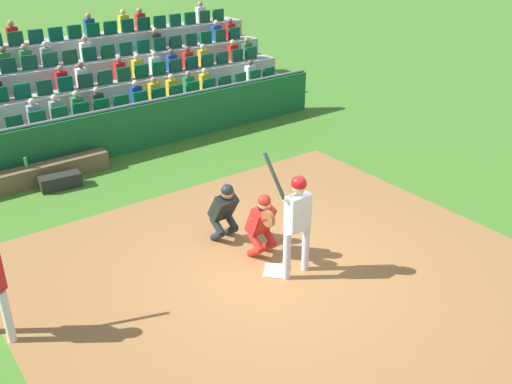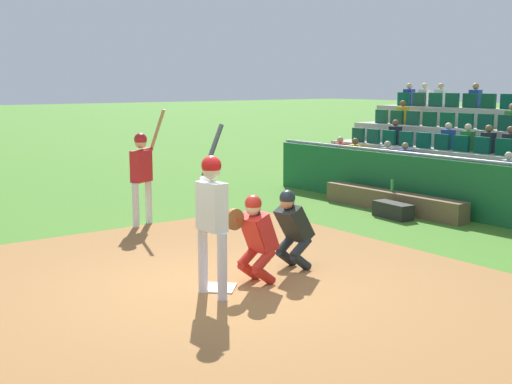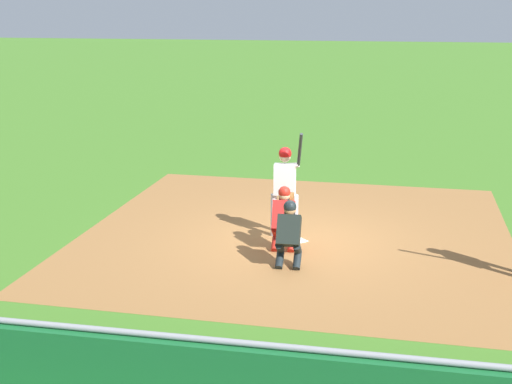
{
  "view_description": "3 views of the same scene",
  "coord_description": "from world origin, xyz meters",
  "views": [
    {
      "loc": [
        5.42,
        6.54,
        5.72
      ],
      "look_at": [
        -0.35,
        -1.07,
        1.05
      ],
      "focal_mm": 40.2,
      "sensor_mm": 36.0,
      "label": 1
    },
    {
      "loc": [
        -7.31,
        4.99,
        2.81
      ],
      "look_at": [
        0.16,
        -0.78,
        1.26
      ],
      "focal_mm": 46.68,
      "sensor_mm": 36.0,
      "label": 2
    },
    {
      "loc": [
        1.8,
        -13.1,
        4.65
      ],
      "look_at": [
        -0.56,
        -1.07,
        1.29
      ],
      "focal_mm": 48.18,
      "sensor_mm": 36.0,
      "label": 3
    }
  ],
  "objects": [
    {
      "name": "batter_at_plate",
      "position": [
        -0.21,
        0.25,
        1.19
      ],
      "size": [
        0.7,
        0.59,
        2.26
      ],
      "color": "silver",
      "rests_on": "ground_plane"
    },
    {
      "name": "home_plate_marker",
      "position": [
        0.0,
        0.0,
        0.02
      ],
      "size": [
        0.62,
        0.62,
        0.02
      ],
      "primitive_type": "cube",
      "rotation": [
        0.0,
        0.0,
        0.79
      ],
      "color": "white",
      "rests_on": "infield_dirt_patch"
    },
    {
      "name": "home_plate_umpire",
      "position": [
        0.12,
        -1.43,
        0.68
      ],
      "size": [
        0.47,
        0.51,
        1.25
      ],
      "color": "black",
      "rests_on": "ground_plane"
    },
    {
      "name": "ground_plane",
      "position": [
        0.0,
        0.0,
        0.0
      ],
      "size": [
        160.0,
        160.0,
        0.0
      ],
      "primitive_type": "plane",
      "color": "#427725"
    },
    {
      "name": "catcher_crouching",
      "position": [
        -0.1,
        -0.56,
        0.72
      ],
      "size": [
        0.48,
        0.73,
        1.29
      ],
      "color": "red",
      "rests_on": "ground_plane"
    },
    {
      "name": "infield_dirt_patch",
      "position": [
        0.0,
        0.5,
        0.0
      ],
      "size": [
        8.93,
        8.96,
        0.01
      ],
      "primitive_type": "cube",
      "rotation": [
        0.0,
        0.0,
        -0.02
      ],
      "color": "#986738",
      "rests_on": "ground_plane"
    }
  ]
}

